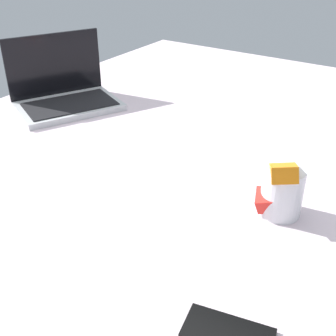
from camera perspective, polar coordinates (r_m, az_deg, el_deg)
name	(u,v)px	position (r cm, az deg, el deg)	size (l,w,h in cm)	color
bed_mattress	(187,155)	(138.74, 2.45, 1.74)	(180.00, 140.00, 18.00)	silver
laptop	(65,94)	(154.78, -13.39, 9.45)	(39.75, 35.16, 23.00)	#B7BABC
snack_cup	(281,190)	(96.11, 14.60, -2.81)	(10.26, 9.94, 13.84)	silver
cell_phone	(228,333)	(72.96, 7.87, -20.63)	(6.80, 14.00, 0.80)	black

